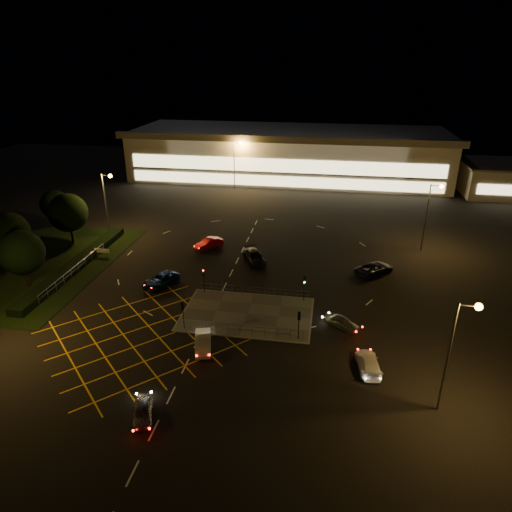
% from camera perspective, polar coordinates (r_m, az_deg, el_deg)
% --- Properties ---
extents(ground, '(180.00, 180.00, 0.00)m').
position_cam_1_polar(ground, '(53.20, -2.84, -6.01)').
color(ground, black).
rests_on(ground, ground).
extents(pedestrian_island, '(14.00, 9.00, 0.12)m').
position_cam_1_polar(pedestrian_island, '(51.13, -1.11, -7.25)').
color(pedestrian_island, '#4C4944').
rests_on(pedestrian_island, ground).
extents(grass_verge, '(18.00, 30.00, 0.08)m').
position_cam_1_polar(grass_verge, '(68.98, -25.10, -1.05)').
color(grass_verge, black).
rests_on(grass_verge, ground).
extents(hedge, '(2.00, 26.00, 1.00)m').
position_cam_1_polar(hedge, '(66.16, -21.57, -1.02)').
color(hedge, black).
rests_on(hedge, ground).
extents(supermarket, '(72.00, 26.50, 10.50)m').
position_cam_1_polar(supermarket, '(109.49, 4.07, 12.71)').
color(supermarket, beige).
rests_on(supermarket, ground).
extents(retail_unit_a, '(18.80, 14.80, 6.35)m').
position_cam_1_polar(retail_unit_a, '(107.79, 28.97, 8.48)').
color(retail_unit_a, beige).
rests_on(retail_unit_a, ground).
extents(streetlight_se, '(1.78, 0.56, 10.03)m').
position_cam_1_polar(streetlight_se, '(38.26, 23.82, -9.85)').
color(streetlight_se, slate).
rests_on(streetlight_se, ground).
extents(streetlight_nw, '(1.78, 0.56, 10.03)m').
position_cam_1_polar(streetlight_nw, '(74.18, -18.13, 7.13)').
color(streetlight_nw, slate).
rests_on(streetlight_nw, ground).
extents(streetlight_ne, '(1.78, 0.56, 10.03)m').
position_cam_1_polar(streetlight_ne, '(69.46, 21.00, 5.62)').
color(streetlight_ne, slate).
rests_on(streetlight_ne, ground).
extents(streetlight_far_left, '(1.78, 0.56, 10.03)m').
position_cam_1_polar(streetlight_far_left, '(97.12, -2.50, 12.05)').
color(streetlight_far_left, slate).
rests_on(streetlight_far_left, ground).
extents(streetlight_far_right, '(1.78, 0.56, 10.03)m').
position_cam_1_polar(streetlight_far_right, '(99.14, 21.45, 10.70)').
color(streetlight_far_right, slate).
rests_on(streetlight_far_right, ground).
extents(signal_sw, '(0.28, 0.30, 3.15)m').
position_cam_1_polar(signal_sw, '(48.01, -9.12, -6.63)').
color(signal_sw, black).
rests_on(signal_sw, pedestrian_island).
extents(signal_se, '(0.28, 0.30, 3.15)m').
position_cam_1_polar(signal_se, '(45.92, 5.40, -7.94)').
color(signal_se, black).
rests_on(signal_se, pedestrian_island).
extents(signal_nw, '(0.28, 0.30, 3.15)m').
position_cam_1_polar(signal_nw, '(54.69, -6.56, -2.46)').
color(signal_nw, black).
rests_on(signal_nw, pedestrian_island).
extents(signal_ne, '(0.28, 0.30, 3.15)m').
position_cam_1_polar(signal_ne, '(52.87, 6.08, -3.41)').
color(signal_ne, black).
rests_on(signal_ne, pedestrian_island).
extents(tree_b, '(5.40, 5.40, 7.35)m').
position_cam_1_polar(tree_b, '(69.69, -28.48, 2.64)').
color(tree_b, black).
rests_on(tree_b, ground).
extents(tree_c, '(5.76, 5.76, 7.84)m').
position_cam_1_polar(tree_c, '(73.49, -22.43, 5.02)').
color(tree_c, black).
rests_on(tree_c, ground).
extents(tree_d, '(4.68, 4.68, 6.37)m').
position_cam_1_polar(tree_d, '(81.73, -23.84, 5.89)').
color(tree_d, black).
rests_on(tree_d, ground).
extents(tree_e, '(5.40, 5.40, 7.35)m').
position_cam_1_polar(tree_e, '(61.73, -27.26, 0.38)').
color(tree_e, black).
rests_on(tree_e, ground).
extents(car_near_silver, '(2.63, 3.97, 1.26)m').
position_cam_1_polar(car_near_silver, '(39.24, -13.97, -18.26)').
color(car_near_silver, '#B0B2B8').
rests_on(car_near_silver, ground).
extents(car_queue_white, '(2.58, 4.55, 1.42)m').
position_cam_1_polar(car_queue_white, '(45.70, -6.64, -10.66)').
color(car_queue_white, silver).
rests_on(car_queue_white, ground).
extents(car_left_blue, '(4.31, 5.61, 1.42)m').
position_cam_1_polar(car_left_blue, '(58.13, -11.84, -2.99)').
color(car_left_blue, '#0D204F').
rests_on(car_left_blue, ground).
extents(car_far_dkgrey, '(4.48, 5.86, 1.58)m').
position_cam_1_polar(car_far_dkgrey, '(63.19, -0.22, -0.10)').
color(car_far_dkgrey, black).
rests_on(car_far_dkgrey, ground).
extents(car_right_silver, '(3.91, 3.32, 1.26)m').
position_cam_1_polar(car_right_silver, '(49.43, 10.71, -8.14)').
color(car_right_silver, '#A1A4A8').
rests_on(car_right_silver, ground).
extents(car_circ_red, '(4.10, 4.46, 1.48)m').
position_cam_1_polar(car_circ_red, '(68.22, -5.95, 1.59)').
color(car_circ_red, maroon).
rests_on(car_circ_red, ground).
extents(car_east_grey, '(5.73, 5.60, 1.52)m').
position_cam_1_polar(car_east_grey, '(61.84, 14.60, -1.52)').
color(car_east_grey, black).
rests_on(car_east_grey, ground).
extents(car_approach_white, '(2.48, 4.84, 1.34)m').
position_cam_1_polar(car_approach_white, '(44.02, 13.86, -12.87)').
color(car_approach_white, silver).
rests_on(car_approach_white, ground).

